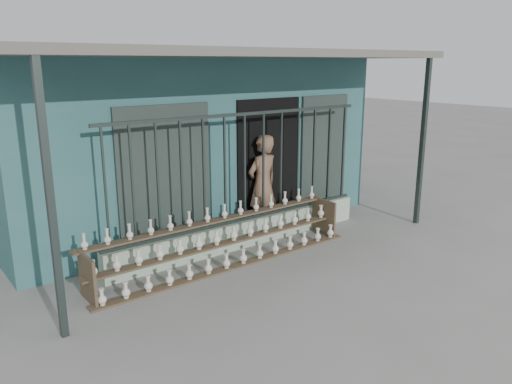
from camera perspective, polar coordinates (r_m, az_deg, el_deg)
ground at (r=7.60m, az=4.70°, el=-8.83°), size 60.00×60.00×0.00m
workshop_building at (r=10.56m, az=-10.91°, el=6.77°), size 7.40×6.60×3.21m
parapet_wall at (r=8.45m, az=-1.26°, el=-4.69°), size 5.00×0.20×0.45m
security_fence at (r=8.14m, az=-1.30°, el=2.80°), size 5.00×0.04×1.80m
shelf_rack at (r=7.71m, az=-3.46°, el=-5.54°), size 4.50×0.68×0.85m
elderly_woman at (r=8.85m, az=0.76°, el=0.79°), size 0.71×0.51×1.80m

